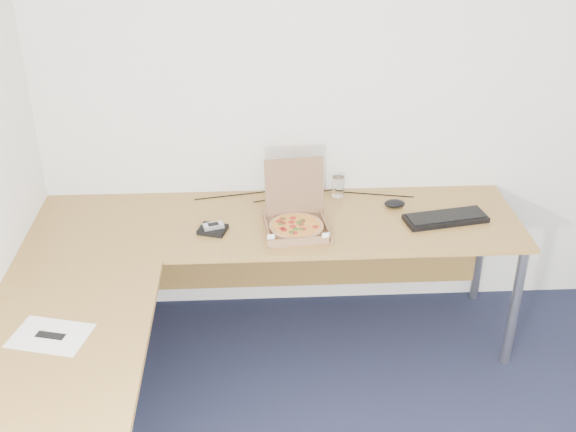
{
  "coord_description": "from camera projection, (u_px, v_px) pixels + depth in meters",
  "views": [
    {
      "loc": [
        -0.61,
        -1.81,
        2.51
      ],
      "look_at": [
        -0.45,
        1.28,
        0.82
      ],
      "focal_mm": 44.58,
      "sensor_mm": 36.0,
      "label": 1
    }
  ],
  "objects": [
    {
      "name": "mouse",
      "position": [
        395.0,
        203.0,
        3.8
      ],
      "size": [
        0.13,
        0.11,
        0.04
      ],
      "primitive_type": "ellipsoid",
      "rotation": [
        0.0,
        0.0,
        -0.34
      ],
      "color": "black",
      "rests_on": "desk"
    },
    {
      "name": "keyboard",
      "position": [
        446.0,
        218.0,
        3.67
      ],
      "size": [
        0.44,
        0.23,
        0.03
      ],
      "primitive_type": "cube",
      "rotation": [
        0.0,
        0.0,
        0.19
      ],
      "color": "black",
      "rests_on": "desk"
    },
    {
      "name": "wallet",
      "position": [
        213.0,
        230.0,
        3.57
      ],
      "size": [
        0.16,
        0.15,
        0.02
      ],
      "primitive_type": "cube",
      "rotation": [
        0.0,
        0.0,
        -0.31
      ],
      "color": "black",
      "rests_on": "desk"
    },
    {
      "name": "room_shell",
      "position": [
        454.0,
        287.0,
        2.22
      ],
      "size": [
        3.5,
        3.5,
        2.5
      ],
      "primitive_type": null,
      "color": "white",
      "rests_on": "ground"
    },
    {
      "name": "pizza_box",
      "position": [
        296.0,
        222.0,
        3.58
      ],
      "size": [
        0.3,
        0.35,
        0.31
      ],
      "rotation": [
        0.0,
        0.0,
        0.11
      ],
      "color": "#8A6040",
      "rests_on": "desk"
    },
    {
      "name": "phone",
      "position": [
        213.0,
        226.0,
        3.56
      ],
      "size": [
        0.11,
        0.08,
        0.02
      ],
      "primitive_type": "cube",
      "rotation": [
        0.0,
        0.0,
        0.29
      ],
      "color": "#B2B5BA",
      "rests_on": "wallet"
    },
    {
      "name": "cable_bundle",
      "position": [
        300.0,
        195.0,
        3.92
      ],
      "size": [
        0.58,
        0.12,
        0.01
      ],
      "primitive_type": null,
      "rotation": [
        0.0,
        0.0,
        0.14
      ],
      "color": "black",
      "rests_on": "desk"
    },
    {
      "name": "drinking_glass",
      "position": [
        338.0,
        186.0,
        3.9
      ],
      "size": [
        0.06,
        0.06,
        0.11
      ],
      "primitive_type": "cylinder",
      "color": "silver",
      "rests_on": "desk"
    },
    {
      "name": "desk",
      "position": [
        211.0,
        272.0,
        3.3
      ],
      "size": [
        2.5,
        2.2,
        0.73
      ],
      "color": "#A57737",
      "rests_on": "ground"
    },
    {
      "name": "paper_sheet",
      "position": [
        50.0,
        336.0,
        2.84
      ],
      "size": [
        0.34,
        0.28,
        0.0
      ],
      "primitive_type": "cube",
      "rotation": [
        0.0,
        0.0,
        -0.25
      ],
      "color": "white",
      "rests_on": "desk"
    }
  ]
}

